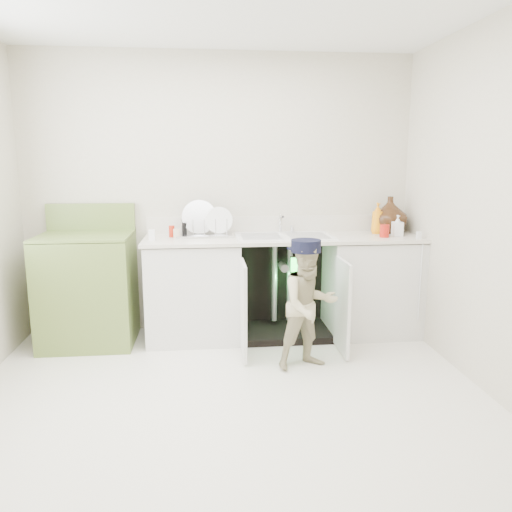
{
  "coord_description": "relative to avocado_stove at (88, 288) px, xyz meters",
  "views": [
    {
      "loc": [
        -0.13,
        -3.08,
        1.57
      ],
      "look_at": [
        0.25,
        0.7,
        0.83
      ],
      "focal_mm": 35.0,
      "sensor_mm": 36.0,
      "label": 1
    }
  ],
  "objects": [
    {
      "name": "avocado_stove",
      "position": [
        0.0,
        0.0,
        0.0
      ],
      "size": [
        0.76,
        0.65,
        1.18
      ],
      "color": "olive",
      "rests_on": "ground"
    },
    {
      "name": "counter_run",
      "position": [
        1.73,
        0.03,
        -0.01
      ],
      "size": [
        2.44,
        1.02,
        1.23
      ],
      "color": "white",
      "rests_on": "ground"
    },
    {
      "name": "room_shell",
      "position": [
        1.15,
        -1.18,
        0.76
      ],
      "size": [
        6.0,
        5.5,
        1.26
      ],
      "color": "beige",
      "rests_on": "ground"
    },
    {
      "name": "ground",
      "position": [
        1.15,
        -1.18,
        -0.49
      ],
      "size": [
        3.5,
        3.5,
        0.0
      ],
      "primitive_type": "plane",
      "color": "beige",
      "rests_on": "ground"
    },
    {
      "name": "repair_worker",
      "position": [
        1.77,
        -0.71,
        0.01
      ],
      "size": [
        0.56,
        0.64,
        0.99
      ],
      "rotation": [
        0.0,
        0.0,
        0.3
      ],
      "color": "#C0B28A",
      "rests_on": "ground"
    }
  ]
}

